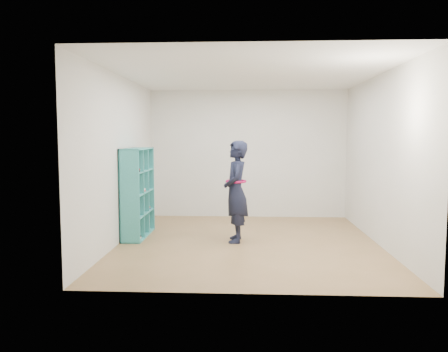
{
  "coord_description": "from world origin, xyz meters",
  "views": [
    {
      "loc": [
        -0.04,
        -6.72,
        1.65
      ],
      "look_at": [
        -0.39,
        0.3,
        1.02
      ],
      "focal_mm": 35.0,
      "sensor_mm": 36.0,
      "label": 1
    }
  ],
  "objects": [
    {
      "name": "wall_right",
      "position": [
        2.0,
        0.0,
        1.3
      ],
      "size": [
        0.02,
        4.5,
        2.6
      ],
      "primitive_type": "cube",
      "color": "silver",
      "rests_on": "floor"
    },
    {
      "name": "smartphone",
      "position": [
        -0.35,
        0.14,
        0.9
      ],
      "size": [
        0.03,
        0.1,
        0.13
      ],
      "rotation": [
        0.38,
        0.0,
        0.23
      ],
      "color": "silver",
      "rests_on": "person"
    },
    {
      "name": "ceiling",
      "position": [
        0.0,
        0.0,
        2.6
      ],
      "size": [
        4.5,
        4.5,
        0.0
      ],
      "primitive_type": "plane",
      "color": "white",
      "rests_on": "wall_back"
    },
    {
      "name": "wall_front",
      "position": [
        0.0,
        -2.25,
        1.3
      ],
      "size": [
        4.0,
        0.02,
        2.6
      ],
      "primitive_type": "cube",
      "color": "silver",
      "rests_on": "floor"
    },
    {
      "name": "wall_left",
      "position": [
        -2.0,
        0.0,
        1.3
      ],
      "size": [
        0.02,
        4.5,
        2.6
      ],
      "primitive_type": "cube",
      "color": "silver",
      "rests_on": "floor"
    },
    {
      "name": "bookshelf",
      "position": [
        -1.85,
        0.36,
        0.71
      ],
      "size": [
        0.32,
        1.1,
        1.47
      ],
      "color": "teal",
      "rests_on": "floor"
    },
    {
      "name": "wall_back",
      "position": [
        0.0,
        2.25,
        1.3
      ],
      "size": [
        4.0,
        0.02,
        2.6
      ],
      "primitive_type": "cube",
      "color": "silver",
      "rests_on": "floor"
    },
    {
      "name": "person",
      "position": [
        -0.19,
        0.06,
        0.8
      ],
      "size": [
        0.4,
        0.59,
        1.59
      ],
      "rotation": [
        0.0,
        0.0,
        -1.54
      ],
      "color": "black",
      "rests_on": "floor"
    },
    {
      "name": "floor",
      "position": [
        0.0,
        0.0,
        0.0
      ],
      "size": [
        4.5,
        4.5,
        0.0
      ],
      "primitive_type": "plane",
      "color": "olive",
      "rests_on": "ground"
    }
  ]
}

